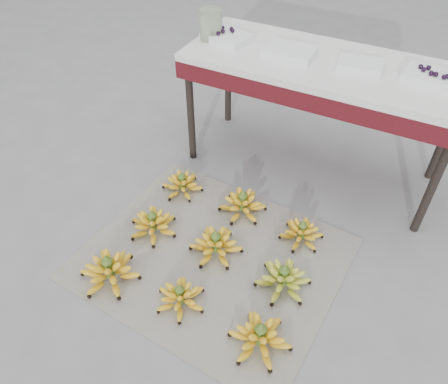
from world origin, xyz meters
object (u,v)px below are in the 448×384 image
at_px(bunch_mid_center, 216,245).
at_px(bunch_back_left, 182,184).
at_px(tray_left, 290,52).
at_px(tray_far_right, 431,77).
at_px(tray_right, 360,65).
at_px(newspaper_mat, 212,258).
at_px(bunch_back_right, 301,233).
at_px(vendor_table, 323,75).
at_px(bunch_mid_left, 153,224).
at_px(bunch_mid_right, 283,279).
at_px(bunch_front_right, 260,337).
at_px(bunch_back_center, 243,204).
at_px(glass_jar, 211,24).
at_px(bunch_front_left, 110,271).
at_px(bunch_front_center, 181,297).
at_px(tray_far_left, 227,37).

bearing_deg(bunch_mid_center, bunch_back_left, 142.27).
relative_size(tray_left, tray_far_right, 0.98).
height_order(bunch_back_left, tray_right, tray_right).
distance_m(bunch_back_left, tray_left, 0.96).
bearing_deg(newspaper_mat, bunch_back_right, 42.17).
relative_size(vendor_table, tray_left, 5.62).
height_order(bunch_mid_left, bunch_back_left, bunch_mid_left).
relative_size(bunch_mid_left, tray_far_right, 1.12).
distance_m(bunch_mid_right, bunch_back_left, 0.86).
xyz_separation_m(bunch_front_right, tray_left, (-0.41, 1.23, 0.68)).
xyz_separation_m(bunch_back_center, tray_right, (0.37, 0.56, 0.68)).
height_order(bunch_mid_center, glass_jar, glass_jar).
relative_size(newspaper_mat, bunch_mid_left, 4.10).
relative_size(bunch_front_right, tray_right, 1.20).
distance_m(bunch_front_right, bunch_back_center, 0.81).
distance_m(bunch_front_left, vendor_table, 1.51).
bearing_deg(bunch_mid_right, newspaper_mat, 169.77).
xyz_separation_m(newspaper_mat, glass_jar, (-0.48, 0.90, 0.80)).
distance_m(newspaper_mat, bunch_back_left, 0.54).
xyz_separation_m(newspaper_mat, bunch_front_left, (-0.37, -0.34, 0.06)).
height_order(bunch_mid_left, bunch_mid_center, bunch_mid_center).
distance_m(bunch_mid_left, tray_left, 1.18).
bearing_deg(vendor_table, bunch_front_left, -113.72).
xyz_separation_m(bunch_front_center, bunch_back_center, (-0.01, 0.67, 0.01)).
xyz_separation_m(bunch_front_left, glass_jar, (-0.11, 1.24, 0.73)).
bearing_deg(tray_left, bunch_back_center, -90.33).
bearing_deg(bunch_mid_left, bunch_mid_right, 10.34).
xyz_separation_m(bunch_mid_left, tray_far_right, (1.08, 0.94, 0.68)).
xyz_separation_m(bunch_front_right, bunch_back_right, (-0.05, 0.65, -0.01)).
bearing_deg(bunch_back_left, bunch_mid_right, -16.92).
relative_size(bunch_front_left, bunch_front_center, 0.96).
bearing_deg(bunch_mid_right, tray_far_right, 60.57).
relative_size(bunch_front_center, tray_far_right, 1.14).
height_order(bunch_front_center, tray_far_left, tray_far_left).
distance_m(vendor_table, tray_far_left, 0.59).
distance_m(bunch_mid_right, tray_far_right, 1.22).
xyz_separation_m(bunch_mid_right, glass_jar, (-0.87, 0.90, 0.74)).
relative_size(bunch_front_left, tray_far_left, 1.03).
relative_size(bunch_front_left, bunch_mid_left, 0.98).
bearing_deg(bunch_back_left, bunch_front_right, -32.54).
relative_size(bunch_back_right, tray_far_right, 1.07).
distance_m(bunch_mid_left, bunch_back_center, 0.51).
xyz_separation_m(newspaper_mat, tray_far_right, (0.71, 0.96, 0.74)).
height_order(bunch_back_right, glass_jar, glass_jar).
relative_size(bunch_mid_right, glass_jar, 1.90).
xyz_separation_m(newspaper_mat, bunch_back_right, (0.36, 0.33, 0.05)).
bearing_deg(tray_left, bunch_mid_right, -66.76).
height_order(newspaper_mat, bunch_back_left, bunch_back_left).
bearing_deg(glass_jar, bunch_mid_left, -82.53).
bearing_deg(bunch_front_left, bunch_front_center, 7.91).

